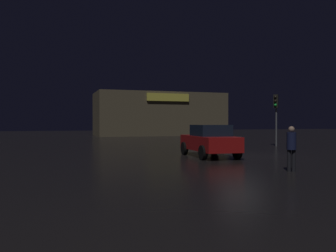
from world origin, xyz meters
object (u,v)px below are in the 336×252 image
Objects in this scene: traffic_signal_opposite at (276,108)px; pedestrian at (291,145)px; car_near at (210,140)px; store_building at (159,114)px.

pedestrian is at bearing -123.35° from traffic_signal_opposite.
traffic_signal_opposite is 2.34× the size of pedestrian.
car_near is (-8.13, -5.68, -2.04)m from traffic_signal_opposite.
store_building reaches higher than car_near.
traffic_signal_opposite is (1.76, -24.36, -0.02)m from store_building.
pedestrian is at bearing -85.15° from car_near.
store_building is at bearing 94.14° from traffic_signal_opposite.
pedestrian is (-7.63, -11.59, -1.93)m from traffic_signal_opposite.
store_building is 30.77m from car_near.
car_near is (-6.37, -30.04, -2.06)m from store_building.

